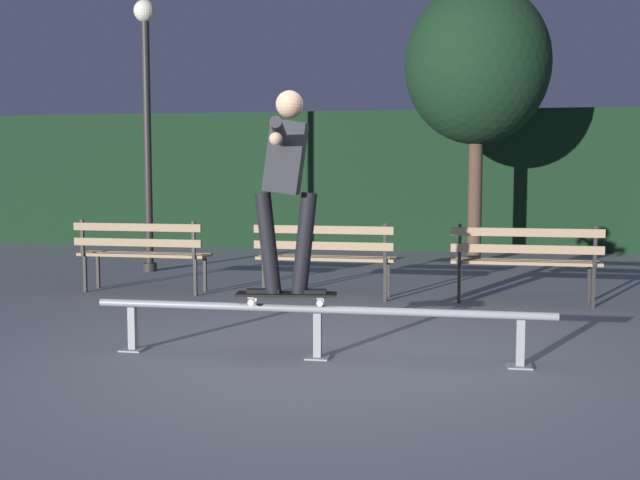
{
  "coord_description": "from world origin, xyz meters",
  "views": [
    {
      "loc": [
        1.03,
        -5.58,
        1.43
      ],
      "look_at": [
        -0.12,
        0.89,
        0.85
      ],
      "focal_mm": 42.4,
      "sensor_mm": 36.0,
      "label": 1
    }
  ],
  "objects_px": {
    "skateboarder": "(286,174)",
    "park_bench_right_center": "(525,256)",
    "park_bench_leftmost": "(142,248)",
    "lamp_post_left": "(147,100)",
    "tree_behind_benches": "(477,65)",
    "skateboard": "(286,295)",
    "grind_rail": "(318,318)",
    "park_bench_left_center": "(325,252)"
  },
  "relations": [
    {
      "from": "grind_rail",
      "to": "park_bench_leftmost",
      "type": "xyz_separation_m",
      "value": [
        -2.64,
        2.79,
        0.22
      ]
    },
    {
      "from": "park_bench_right_center",
      "to": "tree_behind_benches",
      "type": "relative_size",
      "value": 0.37
    },
    {
      "from": "skateboarder",
      "to": "park_bench_right_center",
      "type": "height_order",
      "value": "skateboarder"
    },
    {
      "from": "grind_rail",
      "to": "skateboard",
      "type": "bearing_deg",
      "value": -180.0
    },
    {
      "from": "grind_rail",
      "to": "park_bench_left_center",
      "type": "xyz_separation_m",
      "value": [
        -0.42,
        2.79,
        0.22
      ]
    },
    {
      "from": "park_bench_right_center",
      "to": "tree_behind_benches",
      "type": "distance_m",
      "value": 4.61
    },
    {
      "from": "park_bench_leftmost",
      "to": "tree_behind_benches",
      "type": "bearing_deg",
      "value": 43.52
    },
    {
      "from": "tree_behind_benches",
      "to": "skateboard",
      "type": "bearing_deg",
      "value": -103.64
    },
    {
      "from": "skateboarder",
      "to": "park_bench_right_center",
      "type": "bearing_deg",
      "value": 53.78
    },
    {
      "from": "park_bench_leftmost",
      "to": "park_bench_right_center",
      "type": "bearing_deg",
      "value": 0.0
    },
    {
      "from": "grind_rail",
      "to": "tree_behind_benches",
      "type": "distance_m",
      "value": 7.28
    },
    {
      "from": "grind_rail",
      "to": "park_bench_right_center",
      "type": "bearing_deg",
      "value": 57.19
    },
    {
      "from": "skateboarder",
      "to": "park_bench_left_center",
      "type": "distance_m",
      "value": 2.93
    },
    {
      "from": "park_bench_leftmost",
      "to": "tree_behind_benches",
      "type": "xyz_separation_m",
      "value": [
        3.99,
        3.79,
        2.58
      ]
    },
    {
      "from": "park_bench_left_center",
      "to": "tree_behind_benches",
      "type": "distance_m",
      "value": 4.92
    },
    {
      "from": "grind_rail",
      "to": "park_bench_leftmost",
      "type": "relative_size",
      "value": 2.23
    },
    {
      "from": "skateboard",
      "to": "park_bench_left_center",
      "type": "height_order",
      "value": "park_bench_left_center"
    },
    {
      "from": "park_bench_left_center",
      "to": "grind_rail",
      "type": "bearing_deg",
      "value": -81.41
    },
    {
      "from": "skateboarder",
      "to": "park_bench_right_center",
      "type": "distance_m",
      "value": 3.57
    },
    {
      "from": "skateboarder",
      "to": "lamp_post_left",
      "type": "height_order",
      "value": "lamp_post_left"
    },
    {
      "from": "skateboarder",
      "to": "lamp_post_left",
      "type": "distance_m",
      "value": 5.77
    },
    {
      "from": "tree_behind_benches",
      "to": "lamp_post_left",
      "type": "height_order",
      "value": "tree_behind_benches"
    },
    {
      "from": "grind_rail",
      "to": "park_bench_left_center",
      "type": "distance_m",
      "value": 2.83
    },
    {
      "from": "skateboard",
      "to": "skateboarder",
      "type": "xyz_separation_m",
      "value": [
        0.0,
        0.0,
        0.94
      ]
    },
    {
      "from": "grind_rail",
      "to": "park_bench_left_center",
      "type": "height_order",
      "value": "park_bench_left_center"
    },
    {
      "from": "grind_rail",
      "to": "lamp_post_left",
      "type": "distance_m",
      "value": 6.2
    },
    {
      "from": "park_bench_leftmost",
      "to": "lamp_post_left",
      "type": "xyz_separation_m",
      "value": [
        -0.72,
        1.94,
        1.94
      ]
    },
    {
      "from": "grind_rail",
      "to": "park_bench_leftmost",
      "type": "distance_m",
      "value": 3.85
    },
    {
      "from": "park_bench_left_center",
      "to": "park_bench_right_center",
      "type": "relative_size",
      "value": 1.0
    },
    {
      "from": "park_bench_leftmost",
      "to": "lamp_post_left",
      "type": "height_order",
      "value": "lamp_post_left"
    },
    {
      "from": "park_bench_leftmost",
      "to": "lamp_post_left",
      "type": "distance_m",
      "value": 2.84
    },
    {
      "from": "skateboarder",
      "to": "park_bench_leftmost",
      "type": "relative_size",
      "value": 0.97
    },
    {
      "from": "park_bench_leftmost",
      "to": "tree_behind_benches",
      "type": "distance_m",
      "value": 6.08
    },
    {
      "from": "lamp_post_left",
      "to": "park_bench_right_center",
      "type": "bearing_deg",
      "value": -20.64
    },
    {
      "from": "park_bench_right_center",
      "to": "lamp_post_left",
      "type": "relative_size",
      "value": 0.41
    },
    {
      "from": "grind_rail",
      "to": "tree_behind_benches",
      "type": "bearing_deg",
      "value": 78.41
    },
    {
      "from": "tree_behind_benches",
      "to": "lamp_post_left",
      "type": "bearing_deg",
      "value": -158.59
    },
    {
      "from": "skateboarder",
      "to": "park_bench_left_center",
      "type": "bearing_deg",
      "value": 93.64
    },
    {
      "from": "skateboard",
      "to": "tree_behind_benches",
      "type": "distance_m",
      "value": 7.27
    },
    {
      "from": "lamp_post_left",
      "to": "tree_behind_benches",
      "type": "bearing_deg",
      "value": 21.41
    },
    {
      "from": "park_bench_left_center",
      "to": "lamp_post_left",
      "type": "xyz_separation_m",
      "value": [
        -2.94,
        1.94,
        1.94
      ]
    },
    {
      "from": "skateboarder",
      "to": "grind_rail",
      "type": "bearing_deg",
      "value": -0.08
    }
  ]
}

